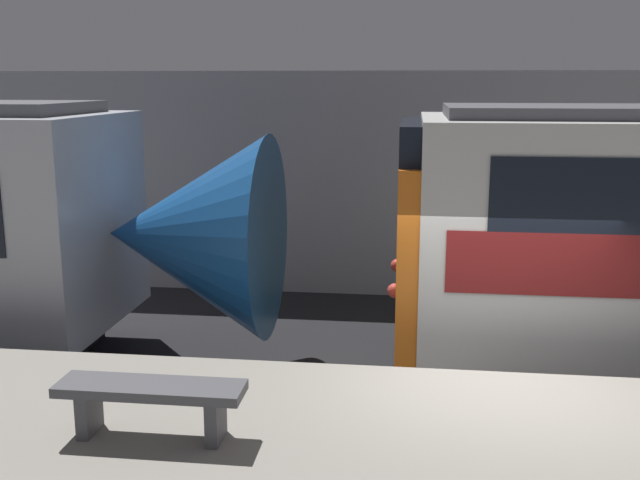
{
  "coord_description": "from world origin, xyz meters",
  "views": [
    {
      "loc": [
        -0.94,
        -7.09,
        3.93
      ],
      "look_at": [
        -1.95,
        0.95,
        2.2
      ],
      "focal_mm": 42.0,
      "sensor_mm": 36.0,
      "label": 1
    }
  ],
  "objects": [
    {
      "name": "station_rear_barrier",
      "position": [
        0.0,
        6.53,
        2.06
      ],
      "size": [
        50.0,
        0.15,
        4.11
      ],
      "color": "#939399",
      "rests_on": "ground"
    },
    {
      "name": "ground_plane",
      "position": [
        0.0,
        0.0,
        0.0
      ],
      "size": [
        120.0,
        120.0,
        0.0
      ],
      "primitive_type": "plane",
      "color": "black"
    },
    {
      "name": "platform_bench",
      "position": [
        -2.96,
        -1.74,
        1.47
      ],
      "size": [
        1.5,
        0.4,
        0.45
      ],
      "color": "#4C4C51",
      "rests_on": "platform"
    }
  ]
}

